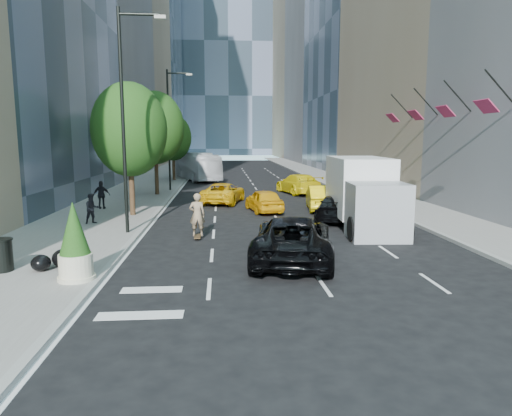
{
  "coord_description": "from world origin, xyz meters",
  "views": [
    {
      "loc": [
        -2.08,
        -17.27,
        4.45
      ],
      "look_at": [
        -0.67,
        1.53,
        1.6
      ],
      "focal_mm": 32.0,
      "sensor_mm": 36.0,
      "label": 1
    }
  ],
  "objects": [
    {
      "name": "pedestrian_b",
      "position": [
        -9.55,
        11.49,
        1.02
      ],
      "size": [
        1.03,
        0.45,
        1.74
      ],
      "primitive_type": "imported",
      "rotation": [
        0.0,
        0.0,
        3.17
      ],
      "color": "black",
      "rests_on": "sidewalk_left"
    },
    {
      "name": "tree_near",
      "position": [
        -7.2,
        9.0,
        4.97
      ],
      "size": [
        4.2,
        4.2,
        7.46
      ],
      "color": "black",
      "rests_on": "sidewalk_left"
    },
    {
      "name": "tree_far",
      "position": [
        -7.2,
        32.0,
        4.62
      ],
      "size": [
        3.9,
        3.9,
        6.92
      ],
      "color": "black",
      "rests_on": "sidewalk_left"
    },
    {
      "name": "tower_left_end",
      "position": [
        -22.0,
        92.0,
        30.0
      ],
      "size": [
        20.0,
        28.0,
        60.0
      ],
      "primitive_type": "cube",
      "color": "#2A3642",
      "rests_on": "ground"
    },
    {
      "name": "skateboarder",
      "position": [
        -3.2,
        3.0,
        0.97
      ],
      "size": [
        0.71,
        0.47,
        1.94
      ],
      "primitive_type": "imported",
      "rotation": [
        0.0,
        0.0,
        3.15
      ],
      "color": "#8B7357",
      "rests_on": "ground"
    },
    {
      "name": "lamp_far",
      "position": [
        -6.32,
        22.0,
        5.81
      ],
      "size": [
        2.13,
        0.22,
        10.0
      ],
      "color": "black",
      "rests_on": "sidewalk_left"
    },
    {
      "name": "planter_shrub",
      "position": [
        -6.6,
        -3.25,
        1.31
      ],
      "size": [
        1.02,
        1.02,
        2.44
      ],
      "color": "beige",
      "rests_on": "sidewalk_left"
    },
    {
      "name": "garbage_bags",
      "position": [
        -7.72,
        -1.96,
        0.44
      ],
      "size": [
        1.23,
        1.19,
        0.61
      ],
      "color": "black",
      "rests_on": "sidewalk_left"
    },
    {
      "name": "sidewalk_left",
      "position": [
        -9.0,
        30.0,
        0.07
      ],
      "size": [
        6.0,
        120.0,
        0.15
      ],
      "primitive_type": "cube",
      "color": "slate",
      "rests_on": "ground"
    },
    {
      "name": "trash_can",
      "position": [
        -9.32,
        -2.14,
        0.67
      ],
      "size": [
        0.69,
        0.69,
        1.03
      ],
      "primitive_type": "cylinder",
      "color": "black",
      "rests_on": "sidewalk_left"
    },
    {
      "name": "taxi_b",
      "position": [
        4.2,
        11.02,
        0.79
      ],
      "size": [
        2.22,
        4.95,
        1.58
      ],
      "primitive_type": "imported",
      "rotation": [
        0.0,
        0.0,
        3.02
      ],
      "color": "yellow",
      "rests_on": "ground"
    },
    {
      "name": "tree_mid",
      "position": [
        -7.2,
        19.0,
        5.32
      ],
      "size": [
        4.5,
        4.5,
        7.99
      ],
      "color": "black",
      "rests_on": "sidewalk_left"
    },
    {
      "name": "pedestrian_a",
      "position": [
        -8.74,
        6.37,
        0.92
      ],
      "size": [
        0.95,
        0.9,
        1.55
      ],
      "primitive_type": "imported",
      "rotation": [
        0.0,
        0.0,
        0.57
      ],
      "color": "black",
      "rests_on": "sidewalk_left"
    },
    {
      "name": "taxi_c",
      "position": [
        -2.0,
        14.63,
        0.71
      ],
      "size": [
        3.48,
        5.52,
        1.42
      ],
      "primitive_type": "imported",
      "rotation": [
        0.0,
        0.0,
        2.91
      ],
      "color": "#E6AD0C",
      "rests_on": "ground"
    },
    {
      "name": "traffic_signal",
      "position": [
        -6.4,
        40.0,
        4.23
      ],
      "size": [
        2.48,
        0.53,
        5.2
      ],
      "color": "black",
      "rests_on": "sidewalk_left"
    },
    {
      "name": "ground",
      "position": [
        0.0,
        0.0,
        0.0
      ],
      "size": [
        160.0,
        160.0,
        0.0
      ],
      "primitive_type": "plane",
      "color": "black",
      "rests_on": "ground"
    },
    {
      "name": "black_sedan_mercedes",
      "position": [
        4.2,
        7.19,
        0.69
      ],
      "size": [
        3.49,
        5.14,
        1.38
      ],
      "primitive_type": "imported",
      "rotation": [
        0.0,
        0.0,
        2.78
      ],
      "color": "black",
      "rests_on": "ground"
    },
    {
      "name": "city_bus",
      "position": [
        -4.8,
        33.21,
        1.5
      ],
      "size": [
        5.71,
        11.01,
        3.0
      ],
      "primitive_type": "imported",
      "rotation": [
        0.0,
        0.0,
        0.31
      ],
      "color": "silver",
      "rests_on": "ground"
    },
    {
      "name": "sidewalk_right",
      "position": [
        10.0,
        30.0,
        0.07
      ],
      "size": [
        4.0,
        120.0,
        0.15
      ],
      "primitive_type": "cube",
      "color": "slate",
      "rests_on": "ground"
    },
    {
      "name": "facade_flags",
      "position": [
        10.64,
        10.0,
        6.18
      ],
      "size": [
        1.85,
        13.3,
        2.05
      ],
      "color": "black",
      "rests_on": "ground"
    },
    {
      "name": "taxi_a",
      "position": [
        0.5,
        10.54,
        0.71
      ],
      "size": [
        2.36,
        4.38,
        1.42
      ],
      "primitive_type": "imported",
      "rotation": [
        0.0,
        0.0,
        3.31
      ],
      "color": "orange",
      "rests_on": "ground"
    },
    {
      "name": "black_sedan_lincoln",
      "position": [
        0.5,
        -1.0,
        0.83
      ],
      "size": [
        3.79,
        6.39,
        1.66
      ],
      "primitive_type": "imported",
      "rotation": [
        0.0,
        0.0,
        2.96
      ],
      "color": "black",
      "rests_on": "ground"
    },
    {
      "name": "lamp_near",
      "position": [
        -6.32,
        4.0,
        5.81
      ],
      "size": [
        2.13,
        0.22,
        10.0
      ],
      "color": "black",
      "rests_on": "sidewalk_left"
    },
    {
      "name": "taxi_d",
      "position": [
        4.2,
        19.79,
        0.81
      ],
      "size": [
        3.45,
        5.96,
        1.62
      ],
      "primitive_type": "imported",
      "rotation": [
        0.0,
        0.0,
        3.36
      ],
      "color": "yellow",
      "rests_on": "ground"
    },
    {
      "name": "tower_right_far",
      "position": [
        22.0,
        98.0,
        25.0
      ],
      "size": [
        20.0,
        24.0,
        50.0
      ],
      "primitive_type": "cube",
      "color": "#82715A",
      "rests_on": "ground"
    },
    {
      "name": "box_truck",
      "position": [
        5.02,
        5.1,
        1.79
      ],
      "size": [
        3.12,
        7.5,
        3.51
      ],
      "rotation": [
        0.0,
        0.0,
        -0.06
      ],
      "color": "silver",
      "rests_on": "ground"
    }
  ]
}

